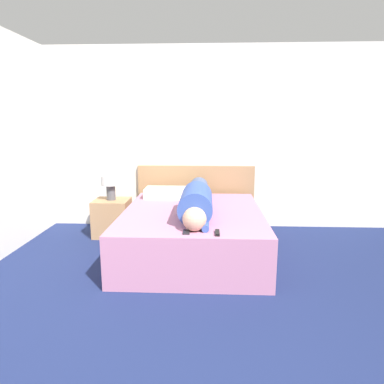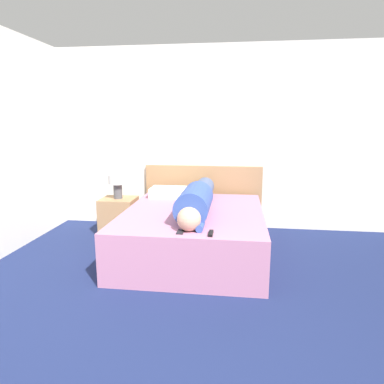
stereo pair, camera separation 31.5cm
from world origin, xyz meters
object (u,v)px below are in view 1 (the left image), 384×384
object	(u,v)px
table_lamp	(111,183)
pillow_near_headboard	(168,193)
nightstand	(112,218)
cell_phone	(186,232)
person_lying	(197,200)
bed	(193,232)
tv_remote	(217,233)

from	to	relation	value
table_lamp	pillow_near_headboard	world-z (taller)	table_lamp
nightstand	cell_phone	size ratio (longest dim) A/B	3.88
pillow_near_headboard	cell_phone	world-z (taller)	pillow_near_headboard
cell_phone	table_lamp	bearing A→B (deg)	127.76
nightstand	table_lamp	size ratio (longest dim) A/B	1.50
person_lying	pillow_near_headboard	size ratio (longest dim) A/B	2.88
bed	nightstand	world-z (taller)	bed
table_lamp	person_lying	size ratio (longest dim) A/B	0.19
nightstand	pillow_near_headboard	distance (m)	0.84
nightstand	bed	bearing A→B (deg)	-28.86
person_lying	tv_remote	bearing A→B (deg)	-74.17
bed	pillow_near_headboard	distance (m)	0.85
table_lamp	cell_phone	bearing A→B (deg)	-52.24
bed	cell_phone	bearing A→B (deg)	-91.47
tv_remote	cell_phone	bearing A→B (deg)	175.32
bed	person_lying	world-z (taller)	person_lying
nightstand	cell_phone	xyz separation A→B (m)	(1.11, -1.44, 0.29)
person_lying	pillow_near_headboard	distance (m)	0.88
table_lamp	nightstand	bearing A→B (deg)	-63.43
table_lamp	bed	bearing A→B (deg)	-28.86
tv_remote	pillow_near_headboard	bearing A→B (deg)	112.60
table_lamp	cell_phone	world-z (taller)	table_lamp
pillow_near_headboard	table_lamp	bearing A→B (deg)	-175.45
bed	table_lamp	xyz separation A→B (m)	(-1.13, 0.63, 0.46)
cell_phone	tv_remote	bearing A→B (deg)	-4.68
person_lying	cell_phone	bearing A→B (deg)	-95.69
bed	table_lamp	bearing A→B (deg)	151.14
bed	pillow_near_headboard	xyz separation A→B (m)	(-0.37, 0.69, 0.33)
pillow_near_headboard	tv_remote	bearing A→B (deg)	-67.40
table_lamp	pillow_near_headboard	bearing A→B (deg)	4.55
nightstand	tv_remote	world-z (taller)	tv_remote
nightstand	person_lying	size ratio (longest dim) A/B	0.29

